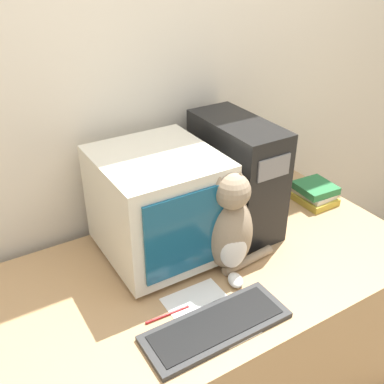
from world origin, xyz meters
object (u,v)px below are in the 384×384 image
Objects in this scene: keyboard at (216,326)px; book_stack at (314,193)px; cat at (228,227)px; pen at (167,315)px; computer_tower at (236,175)px; crt_monitor at (158,205)px.

book_stack reaches higher than keyboard.
pen is at bearing -142.89° from cat.
computer_tower is 1.13× the size of cat.
crt_monitor is 0.37m from computer_tower.
cat is 0.65m from book_stack.
keyboard reaches higher than pen.
crt_monitor reaches higher than book_stack.
book_stack is at bearing 26.72° from keyboard.
computer_tower is at bearing 49.06° from keyboard.
cat is (0.21, 0.24, 0.16)m from keyboard.
computer_tower is 0.30m from cat.
cat reaches higher than book_stack.
cat is 2.62× the size of pen.
book_stack is at bearing -6.56° from computer_tower.
book_stack is (0.62, 0.18, -0.13)m from cat.
cat is at bearing -50.21° from crt_monitor.
computer_tower is 0.65m from keyboard.
keyboard is at bearing -50.64° from pen.
keyboard is 0.35m from cat.
pen is (-0.14, -0.32, -0.21)m from crt_monitor.
book_stack is 0.97m from pen.
book_stack reaches higher than pen.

